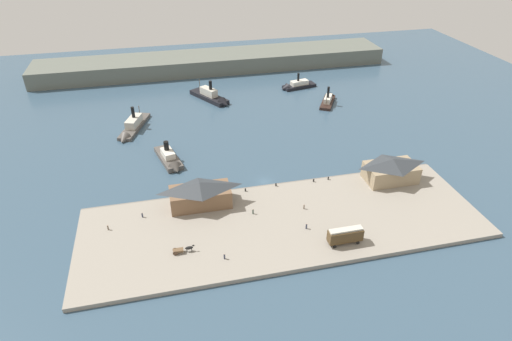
{
  "coord_description": "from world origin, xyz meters",
  "views": [
    {
      "loc": [
        -28.15,
        -109.58,
        75.76
      ],
      "look_at": [
        -1.9,
        3.98,
        2.0
      ],
      "focal_mm": 30.04,
      "sensor_mm": 36.0,
      "label": 1
    }
  ],
  "objects_px": {
    "street_tram": "(345,235)",
    "pedestrian_by_tram": "(142,215)",
    "ferry_shed_customs_shed": "(200,193)",
    "ferry_departing_north": "(132,128)",
    "pedestrian_near_cart": "(306,226)",
    "mooring_post_center_east": "(314,180)",
    "ferry_shed_central_terminal": "(391,169)",
    "ferry_moored_west": "(212,97)",
    "pedestrian_near_west_shed": "(108,228)",
    "pedestrian_near_east_shed": "(253,212)",
    "pedestrian_walking_west": "(224,256)",
    "mooring_post_west": "(276,185)",
    "ferry_mid_harbor": "(328,100)",
    "horse_cart": "(183,249)",
    "ferry_moored_east": "(170,160)",
    "mooring_post_east": "(328,178)",
    "mooring_post_center_west": "(245,190)",
    "ferry_outer_harbor": "(295,86)",
    "pedestrian_at_waters_edge": "(304,207)"
  },
  "relations": [
    {
      "from": "ferry_shed_customs_shed",
      "to": "ferry_outer_harbor",
      "type": "distance_m",
      "value": 99.92
    },
    {
      "from": "pedestrian_near_west_shed",
      "to": "ferry_departing_north",
      "type": "relative_size",
      "value": 0.06
    },
    {
      "from": "pedestrian_near_west_shed",
      "to": "ferry_moored_east",
      "type": "bearing_deg",
      "value": 60.95
    },
    {
      "from": "mooring_post_center_east",
      "to": "mooring_post_west",
      "type": "distance_m",
      "value": 12.1
    },
    {
      "from": "ferry_shed_central_terminal",
      "to": "street_tram",
      "type": "xyz_separation_m",
      "value": [
        -25.44,
        -24.28,
        -1.18
      ]
    },
    {
      "from": "ferry_moored_east",
      "to": "ferry_mid_harbor",
      "type": "distance_m",
      "value": 80.31
    },
    {
      "from": "mooring_post_west",
      "to": "ferry_mid_harbor",
      "type": "bearing_deg",
      "value": 56.05
    },
    {
      "from": "street_tram",
      "to": "pedestrian_near_east_shed",
      "type": "bearing_deg",
      "value": 139.86
    },
    {
      "from": "ferry_moored_east",
      "to": "street_tram",
      "type": "bearing_deg",
      "value": -51.63
    },
    {
      "from": "mooring_post_center_west",
      "to": "ferry_departing_north",
      "type": "xyz_separation_m",
      "value": [
        -34.15,
        51.21,
        -0.23
      ]
    },
    {
      "from": "ferry_departing_north",
      "to": "ferry_outer_harbor",
      "type": "bearing_deg",
      "value": 20.82
    },
    {
      "from": "street_tram",
      "to": "pedestrian_near_cart",
      "type": "bearing_deg",
      "value": 135.53
    },
    {
      "from": "ferry_departing_north",
      "to": "ferry_mid_harbor",
      "type": "height_order",
      "value": "ferry_departing_north"
    },
    {
      "from": "street_tram",
      "to": "pedestrian_by_tram",
      "type": "distance_m",
      "value": 55.31
    },
    {
      "from": "pedestrian_near_cart",
      "to": "ferry_departing_north",
      "type": "bearing_deg",
      "value": 122.84
    },
    {
      "from": "mooring_post_center_east",
      "to": "ferry_moored_east",
      "type": "bearing_deg",
      "value": 151.43
    },
    {
      "from": "pedestrian_near_east_shed",
      "to": "pedestrian_near_west_shed",
      "type": "xyz_separation_m",
      "value": [
        -39.22,
        2.0,
        -0.05
      ]
    },
    {
      "from": "pedestrian_at_waters_edge",
      "to": "pedestrian_walking_west",
      "type": "distance_m",
      "value": 29.41
    },
    {
      "from": "pedestrian_near_west_shed",
      "to": "ferry_departing_north",
      "type": "xyz_separation_m",
      "value": [
        5.26,
        60.5,
        -0.49
      ]
    },
    {
      "from": "ferry_shed_customs_shed",
      "to": "ferry_departing_north",
      "type": "xyz_separation_m",
      "value": [
        -20.26,
        54.89,
        -3.68
      ]
    },
    {
      "from": "pedestrian_walking_west",
      "to": "ferry_mid_harbor",
      "type": "relative_size",
      "value": 0.1
    },
    {
      "from": "ferry_shed_customs_shed",
      "to": "pedestrian_near_cart",
      "type": "bearing_deg",
      "value": -33.13
    },
    {
      "from": "mooring_post_west",
      "to": "pedestrian_by_tram",
      "type": "bearing_deg",
      "value": -170.89
    },
    {
      "from": "street_tram",
      "to": "ferry_outer_harbor",
      "type": "bearing_deg",
      "value": 79.06
    },
    {
      "from": "horse_cart",
      "to": "ferry_moored_west",
      "type": "distance_m",
      "value": 98.53
    },
    {
      "from": "street_tram",
      "to": "mooring_post_center_east",
      "type": "height_order",
      "value": "street_tram"
    },
    {
      "from": "pedestrian_by_tram",
      "to": "pedestrian_near_east_shed",
      "type": "distance_m",
      "value": 30.74
    },
    {
      "from": "street_tram",
      "to": "mooring_post_center_west",
      "type": "xyz_separation_m",
      "value": [
        -20.04,
        28.35,
        -2.2
      ]
    },
    {
      "from": "street_tram",
      "to": "ferry_moored_west",
      "type": "height_order",
      "value": "ferry_moored_west"
    },
    {
      "from": "pedestrian_by_tram",
      "to": "mooring_post_center_west",
      "type": "height_order",
      "value": "pedestrian_by_tram"
    },
    {
      "from": "ferry_outer_harbor",
      "to": "ferry_shed_central_terminal",
      "type": "bearing_deg",
      "value": -86.9
    },
    {
      "from": "mooring_post_west",
      "to": "pedestrian_at_waters_edge",
      "type": "bearing_deg",
      "value": -69.83
    },
    {
      "from": "pedestrian_near_east_shed",
      "to": "mooring_post_west",
      "type": "relative_size",
      "value": 1.86
    },
    {
      "from": "horse_cart",
      "to": "pedestrian_walking_west",
      "type": "distance_m",
      "value": 10.81
    },
    {
      "from": "ferry_moored_west",
      "to": "street_tram",
      "type": "bearing_deg",
      "value": -79.15
    },
    {
      "from": "pedestrian_at_waters_edge",
      "to": "pedestrian_near_east_shed",
      "type": "bearing_deg",
      "value": 175.98
    },
    {
      "from": "pedestrian_by_tram",
      "to": "pedestrian_near_cart",
      "type": "relative_size",
      "value": 0.93
    },
    {
      "from": "mooring_post_east",
      "to": "ferry_outer_harbor",
      "type": "xyz_separation_m",
      "value": [
        14.16,
        79.37,
        -0.47
      ]
    },
    {
      "from": "ferry_shed_central_terminal",
      "to": "pedestrian_near_west_shed",
      "type": "bearing_deg",
      "value": -176.48
    },
    {
      "from": "ferry_departing_north",
      "to": "pedestrian_at_waters_edge",
      "type": "bearing_deg",
      "value": -52.57
    },
    {
      "from": "horse_cart",
      "to": "mooring_post_east",
      "type": "relative_size",
      "value": 6.14
    },
    {
      "from": "mooring_post_east",
      "to": "ferry_departing_north",
      "type": "bearing_deg",
      "value": 140.17
    },
    {
      "from": "horse_cart",
      "to": "ferry_moored_east",
      "type": "xyz_separation_m",
      "value": [
        -0.43,
        46.13,
        -0.8
      ]
    },
    {
      "from": "pedestrian_near_east_shed",
      "to": "pedestrian_walking_west",
      "type": "xyz_separation_m",
      "value": [
        -10.74,
        -15.84,
        -0.02
      ]
    },
    {
      "from": "ferry_departing_north",
      "to": "ferry_moored_west",
      "type": "height_order",
      "value": "ferry_moored_west"
    },
    {
      "from": "pedestrian_near_cart",
      "to": "ferry_mid_harbor",
      "type": "relative_size",
      "value": 0.1
    },
    {
      "from": "ferry_shed_central_terminal",
      "to": "ferry_moored_west",
      "type": "bearing_deg",
      "value": 120.05
    },
    {
      "from": "ferry_mid_harbor",
      "to": "pedestrian_at_waters_edge",
      "type": "bearing_deg",
      "value": -116.06
    },
    {
      "from": "street_tram",
      "to": "pedestrian_near_cart",
      "type": "xyz_separation_m",
      "value": [
        -7.72,
        7.58,
        -1.88
      ]
    },
    {
      "from": "street_tram",
      "to": "pedestrian_near_cart",
      "type": "distance_m",
      "value": 10.98
    }
  ]
}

